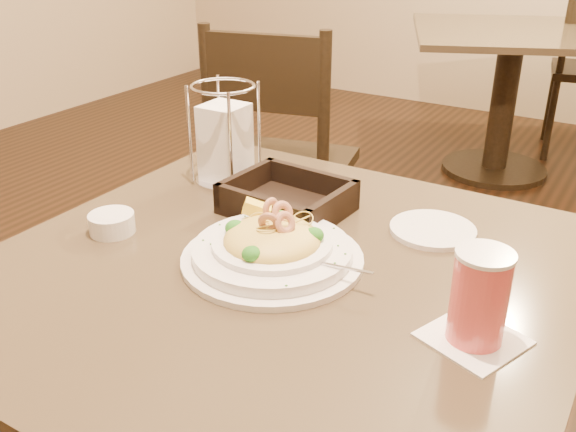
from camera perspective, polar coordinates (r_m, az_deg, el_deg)
The scene contains 9 objects.
main_table at distance 1.15m, azimuth -0.54°, elevation -14.21°, with size 0.90×0.90×0.71m.
background_table at distance 3.34m, azimuth 18.89°, elevation 11.61°, with size 1.18×1.18×0.71m.
dining_chair_near at distance 2.08m, azimuth -0.80°, elevation 5.19°, with size 0.50×0.50×0.93m.
pasta_bowl at distance 1.02m, azimuth -1.42°, elevation -2.77°, with size 0.32×0.29×0.09m.
drink_glass at distance 0.86m, azimuth 16.63°, elevation -6.98°, with size 0.15×0.15×0.13m.
bread_basket at distance 1.19m, azimuth -0.07°, elevation 1.34°, with size 0.22×0.19×0.06m.
napkin_caddy at distance 1.31m, azimuth -5.60°, elevation 6.68°, with size 0.13×0.13×0.21m.
side_plate at distance 1.15m, azimuth 12.74°, elevation -1.19°, with size 0.15×0.15×0.01m, color white.
butter_ramekin at distance 1.16m, azimuth -15.39°, elevation -0.61°, with size 0.08×0.08×0.03m, color white.
Camera 1 is at (0.47, -0.75, 1.22)m, focal length 40.00 mm.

